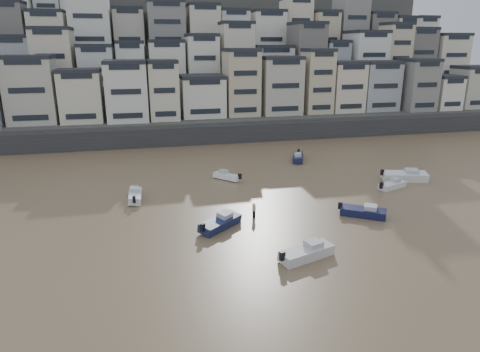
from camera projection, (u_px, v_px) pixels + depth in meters
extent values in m
cube|color=#38383A|center=(202.00, 135.00, 82.55)|extent=(140.00, 3.00, 3.50)
cube|color=#4C4C47|center=(221.00, 126.00, 90.07)|extent=(140.00, 14.00, 4.00)
cube|color=#4C4C47|center=(211.00, 104.00, 100.34)|extent=(140.00, 14.00, 10.00)
cube|color=#4C4C47|center=(203.00, 82.00, 110.32)|extent=(140.00, 14.00, 18.00)
cube|color=#4C4C47|center=(197.00, 64.00, 120.29)|extent=(140.00, 16.00, 26.00)
cube|color=#4C4C47|center=(190.00, 52.00, 132.42)|extent=(140.00, 18.00, 32.00)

